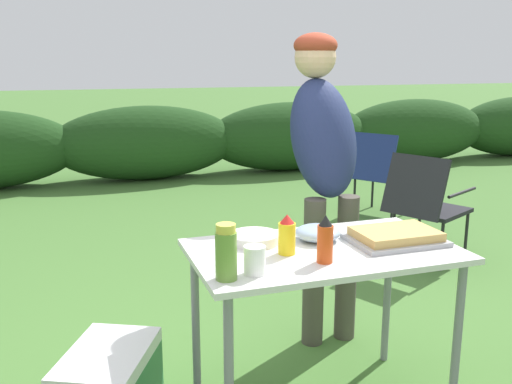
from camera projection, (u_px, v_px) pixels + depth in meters
The scene contains 12 objects.
shrub_hedge at pixel (146, 143), 7.30m from camera, with size 14.40×0.90×0.94m.
folding_table at pixel (323, 266), 2.38m from camera, with size 1.10×0.64×0.74m.
food_tray at pixel (396, 236), 2.44m from camera, with size 0.39×0.28×0.06m.
plate_stack at pixel (254, 238), 2.43m from camera, with size 0.22×0.22×0.04m, color white.
mixing_bowl at pixel (317, 233), 2.46m from camera, with size 0.20×0.20×0.07m, color #99B2CC.
paper_cup_stack at pixel (255, 260), 2.07m from camera, with size 0.08×0.08×0.11m, color white.
hot_sauce_bottle at pixel (325, 240), 2.18m from camera, with size 0.06×0.06×0.19m.
mustard_bottle at pixel (287, 235), 2.28m from camera, with size 0.07×0.07×0.16m.
relish_jar at pixel (226, 253), 2.01m from camera, with size 0.08×0.08×0.20m.
standing_person_in_red_jacket at pixel (323, 150), 3.02m from camera, with size 0.37×0.49×1.65m.
camp_chair_green_behind_table at pixel (378, 170), 5.52m from camera, with size 0.75×0.71×0.83m.
camp_chair_near_hedge at pixel (425, 202), 4.26m from camera, with size 0.73×0.68×0.83m.
Camera 1 is at (-0.99, -2.04, 1.50)m, focal length 40.00 mm.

